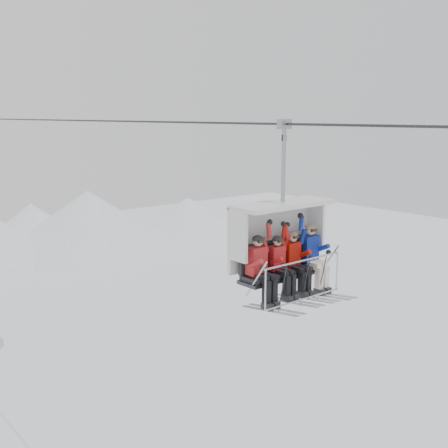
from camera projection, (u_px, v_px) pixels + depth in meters
haul_cable at (224, 123)px, 13.94m from camera, size 0.06×50.00×0.06m
chairlift_carrier at (278, 238)px, 12.95m from camera, size 2.55×1.17×3.98m
skier_far_left at (260, 267)px, 12.29m from camera, size 0.42×1.69×1.68m
skier_center_left at (280, 264)px, 12.66m from camera, size 0.38×1.69×1.53m
skier_center_right at (295, 260)px, 12.97m from camera, size 0.39×1.69×1.57m
skier_far_right at (312, 254)px, 13.35m from camera, size 0.44×1.69×1.72m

